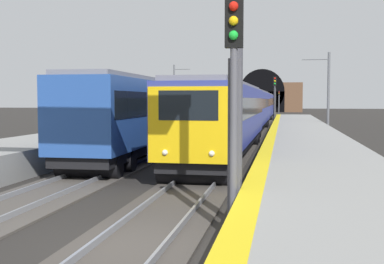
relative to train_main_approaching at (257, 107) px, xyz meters
name	(u,v)px	position (x,y,z in m)	size (l,w,h in m)	color
ground_plane	(130,250)	(-46.67, 0.00, -2.21)	(320.00, 320.00, 0.00)	#282623
platform_right	(349,234)	(-46.67, -4.24, -1.66)	(112.00, 4.24, 1.10)	gray
platform_right_edge_strip	(248,200)	(-46.67, -2.37, -1.11)	(112.00, 0.50, 0.01)	yellow
track_main_line	(130,248)	(-46.67, 0.00, -2.16)	(160.00, 2.65, 0.21)	#423D38
train_main_approaching	(257,107)	(0.00, 0.00, 0.00)	(80.72, 3.03, 3.87)	navy
train_adjacent_platform	(182,109)	(-20.03, 4.42, 0.16)	(39.21, 3.03, 5.02)	#264C99
railway_signal_near	(234,95)	(-45.52, -1.97, 0.93)	(0.39, 0.38, 5.18)	#4C4C54
railway_signal_mid	(275,96)	(1.31, -1.97, 1.18)	(0.39, 0.38, 5.63)	#38383D
railway_signal_far	(279,101)	(48.64, -1.97, 0.61)	(0.39, 0.38, 4.77)	#4C4C54
overhead_signal_gantry	(72,15)	(-44.30, 2.21, 2.95)	(0.70, 8.55, 6.81)	#3F3F47
tunnel_portal	(262,97)	(65.46, 2.21, 1.37)	(3.04, 19.15, 10.72)	brown
catenary_mast_near	(328,92)	(-12.19, -6.72, 1.44)	(0.22, 2.38, 7.06)	#595B60
catenary_mast_far	(174,93)	(7.59, 11.15, 1.70)	(0.22, 2.24, 7.58)	#595B60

